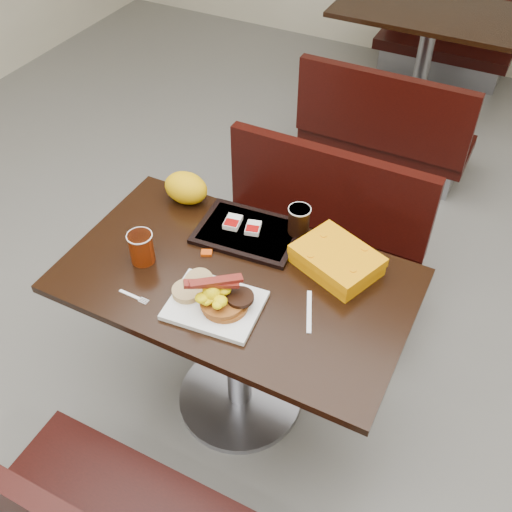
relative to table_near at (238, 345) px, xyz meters
The scene contains 24 objects.
floor 0.38m from the table_near, ahead, with size 6.00×7.00×0.01m, color slate.
table_near is the anchor object (origin of this frame).
bench_near_s 0.70m from the table_near, 90.00° to the right, with size 1.00×0.46×0.72m, color black, non-canonical shape.
bench_near_n 0.70m from the table_near, 90.00° to the left, with size 1.00×0.46×0.72m, color black, non-canonical shape.
table_far 2.60m from the table_near, 90.00° to the left, with size 1.20×0.70×0.75m, color black, non-canonical shape.
bench_far_s 1.90m from the table_near, 90.00° to the left, with size 1.00×0.46×0.72m, color black, non-canonical shape.
bench_far_n 3.30m from the table_near, 90.00° to the left, with size 1.00×0.46×0.72m, color black, non-canonical shape.
platter 0.41m from the table_near, 89.05° to the right, with size 0.30×0.23×0.02m, color white.
pancake_stack 0.43m from the table_near, 75.36° to the right, with size 0.15×0.15×0.03m, color #A0531A.
sausage_patty 0.45m from the table_near, 55.75° to the right, with size 0.09×0.09×0.01m, color black.
scrambled_eggs 0.48m from the table_near, 90.08° to the right, with size 0.10×0.09×0.05m, color #FFF305.
bacon_strips 0.51m from the table_near, 91.64° to the right, with size 0.18×0.08×0.01m, color #46050B, non-canonical shape.
muffin_bottom 0.44m from the table_near, 123.65° to the right, with size 0.10×0.10×0.02m, color tan.
muffin_top 0.44m from the table_near, 124.89° to the right, with size 0.10×0.10×0.02m, color tan.
coffee_cup_near 0.55m from the table_near, 167.71° to the right, with size 0.08×0.08×0.12m, color #972405.
fork 0.52m from the table_near, 140.18° to the right, with size 0.11×0.02×0.00m, color white, non-canonical shape.
knife 0.47m from the table_near, ahead, with size 0.18×0.01×0.00m, color white.
condiment_syrup 0.41m from the table_near, 159.26° to the left, with size 0.04×0.03×0.01m, color #C53D08.
tray 0.45m from the table_near, 106.77° to the left, with size 0.37×0.26×0.02m, color black.
hashbrown_sleeve_left 0.48m from the table_near, 120.84° to the left, with size 0.06×0.08×0.02m, color silver.
hashbrown_sleeve_right 0.47m from the table_near, 102.58° to the left, with size 0.05×0.07×0.02m, color silver.
coffee_cup_far 0.54m from the table_near, 71.28° to the left, with size 0.08×0.08×0.11m, color black.
clamshell 0.54m from the table_near, 34.75° to the left, with size 0.28×0.21×0.07m, color orange.
paper_bag 0.64m from the table_near, 142.51° to the left, with size 0.18×0.13×0.12m, color #FCAD08.
Camera 1 is at (0.70, -1.24, 2.22)m, focal length 41.95 mm.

